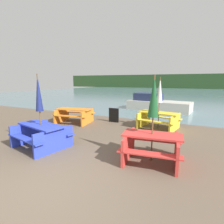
# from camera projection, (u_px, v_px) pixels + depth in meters

# --- Properties ---
(ground_plane) EXTENTS (60.00, 60.00, 0.00)m
(ground_plane) POSITION_uv_depth(u_px,v_px,m) (42.00, 188.00, 3.59)
(ground_plane) COLOR brown
(water) EXTENTS (60.00, 50.00, 0.00)m
(water) POSITION_uv_depth(u_px,v_px,m) (182.00, 93.00, 31.88)
(water) COLOR slate
(water) RESTS_ON ground_plane
(far_treeline) EXTENTS (80.00, 1.60, 4.00)m
(far_treeline) POSITION_uv_depth(u_px,v_px,m) (188.00, 81.00, 49.18)
(far_treeline) COLOR #284723
(far_treeline) RESTS_ON water
(picnic_table_blue) EXTENTS (1.94, 1.68, 0.77)m
(picnic_table_blue) POSITION_uv_depth(u_px,v_px,m) (41.00, 134.00, 5.76)
(picnic_table_blue) COLOR blue
(picnic_table_blue) RESTS_ON ground_plane
(picnic_table_red) EXTENTS (1.74, 1.57, 0.77)m
(picnic_table_red) POSITION_uv_depth(u_px,v_px,m) (152.00, 145.00, 4.76)
(picnic_table_red) COLOR red
(picnic_table_red) RESTS_ON ground_plane
(picnic_table_orange) EXTENTS (2.00, 1.66, 0.75)m
(picnic_table_orange) POSITION_uv_depth(u_px,v_px,m) (74.00, 114.00, 9.11)
(picnic_table_orange) COLOR orange
(picnic_table_orange) RESTS_ON ground_plane
(picnic_table_yellow) EXTENTS (2.00, 1.68, 0.75)m
(picnic_table_yellow) POSITION_uv_depth(u_px,v_px,m) (158.00, 119.00, 8.07)
(picnic_table_yellow) COLOR yellow
(picnic_table_yellow) RESTS_ON ground_plane
(umbrella_darkgreen) EXTENTS (0.29, 0.29, 2.34)m
(umbrella_darkgreen) POSITION_uv_depth(u_px,v_px,m) (154.00, 97.00, 4.52)
(umbrella_darkgreen) COLOR brown
(umbrella_darkgreen) RESTS_ON ground_plane
(umbrella_navy) EXTENTS (0.23, 0.23, 2.40)m
(umbrella_navy) POSITION_uv_depth(u_px,v_px,m) (39.00, 94.00, 5.53)
(umbrella_navy) COLOR brown
(umbrella_navy) RESTS_ON ground_plane
(umbrella_white) EXTENTS (0.26, 0.26, 2.34)m
(umbrella_white) POSITION_uv_depth(u_px,v_px,m) (160.00, 90.00, 7.84)
(umbrella_white) COLOR brown
(umbrella_white) RESTS_ON ground_plane
(boat) EXTENTS (4.72, 2.27, 1.24)m
(boat) POSITION_uv_depth(u_px,v_px,m) (156.00, 104.00, 13.11)
(boat) COLOR beige
(boat) RESTS_ON water
(signboard) EXTENTS (0.55, 0.08, 0.75)m
(signboard) POSITION_uv_depth(u_px,v_px,m) (114.00, 115.00, 9.27)
(signboard) COLOR black
(signboard) RESTS_ON ground_plane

